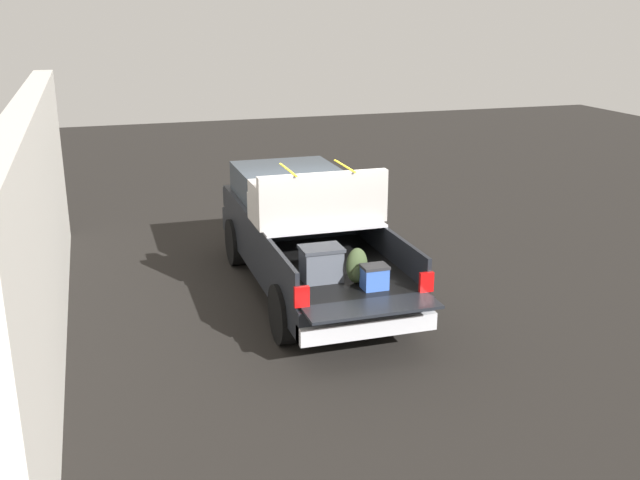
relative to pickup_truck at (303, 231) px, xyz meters
name	(u,v)px	position (x,y,z in m)	size (l,w,h in m)	color
ground_plane	(309,292)	(-0.37, 0.00, -0.97)	(40.00, 40.00, 0.00)	black
pickup_truck	(303,231)	(0.00, 0.00, 0.00)	(6.05, 2.06, 2.23)	black
building_facade	(39,232)	(-1.31, 4.07, 0.73)	(10.96, 0.36, 3.42)	silver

